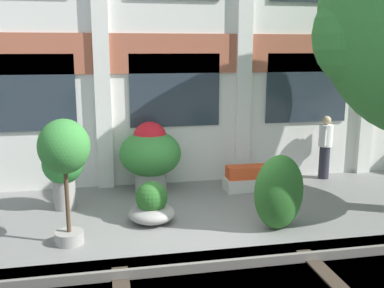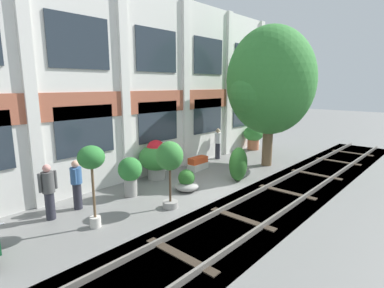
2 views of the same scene
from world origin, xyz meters
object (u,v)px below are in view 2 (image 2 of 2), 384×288
object	(u,v)px
potted_plant_stone_basin	(253,135)
resident_by_doorway	(49,190)
potted_plant_fluted_column	(130,172)
potted_plant_glazed_jar	(156,158)
potted_plant_wide_bowl	(186,182)
resident_near_plants	(218,143)
potted_plant_square_trough	(198,164)
topiary_hedge	(238,164)
broadleaf_tree	(270,83)
potted_plant_terracotta_small	(92,163)
potted_plant_low_pan	(170,160)
resident_watching_tracks	(77,183)

from	to	relation	value
potted_plant_stone_basin	resident_by_doorway	bearing A→B (deg)	-177.11
potted_plant_fluted_column	potted_plant_glazed_jar	size ratio (longest dim) A/B	0.84
potted_plant_wide_bowl	resident_near_plants	distance (m)	5.06
resident_by_doorway	potted_plant_square_trough	bearing A→B (deg)	89.48
potted_plant_fluted_column	topiary_hedge	distance (m)	4.30
potted_plant_fluted_column	potted_plant_square_trough	bearing A→B (deg)	5.97
potted_plant_glazed_jar	resident_by_doorway	xyz separation A→B (m)	(-4.52, -0.58, -0.03)
resident_near_plants	topiary_hedge	xyz separation A→B (m)	(-2.36, -2.82, -0.17)
broadleaf_tree	potted_plant_terracotta_small	bearing A→B (deg)	177.95
potted_plant_low_pan	topiary_hedge	bearing A→B (deg)	-1.09
potted_plant_low_pan	resident_by_doorway	xyz separation A→B (m)	(-2.86, 1.95, -0.69)
potted_plant_fluted_column	resident_near_plants	xyz separation A→B (m)	(6.25, 0.98, 0.01)
potted_plant_terracotta_small	potted_plant_wide_bowl	world-z (taller)	potted_plant_terracotta_small
potted_plant_low_pan	topiary_hedge	size ratio (longest dim) A/B	1.55
potted_plant_glazed_jar	topiary_hedge	bearing A→B (deg)	-52.04
potted_plant_terracotta_small	potted_plant_square_trough	world-z (taller)	potted_plant_terracotta_small
potted_plant_low_pan	broadleaf_tree	bearing A→B (deg)	2.09
resident_by_doorway	broadleaf_tree	bearing A→B (deg)	77.19
resident_by_doorway	resident_watching_tracks	distance (m)	0.89
potted_plant_terracotta_small	potted_plant_stone_basin	xyz separation A→B (m)	(11.54, 2.01, -0.95)
broadleaf_tree	resident_watching_tracks	world-z (taller)	broadleaf_tree
potted_plant_square_trough	topiary_hedge	bearing A→B (deg)	-94.01
potted_plant_fluted_column	resident_watching_tracks	bearing A→B (deg)	170.58
broadleaf_tree	potted_plant_fluted_column	xyz separation A→B (m)	(-6.81, 1.53, -3.01)
potted_plant_square_trough	topiary_hedge	xyz separation A→B (m)	(-0.16, -2.26, 0.41)
potted_plant_glazed_jar	resident_by_doorway	world-z (taller)	resident_by_doorway
resident_near_plants	potted_plant_fluted_column	bearing A→B (deg)	-135.48
potted_plant_terracotta_small	potted_plant_square_trough	xyz separation A→B (m)	(6.11, 1.63, -1.52)
broadleaf_tree	potted_plant_terracotta_small	xyz separation A→B (m)	(-8.88, 0.32, -2.05)
potted_plant_terracotta_small	resident_near_plants	bearing A→B (deg)	14.79
potted_plant_terracotta_small	potted_plant_glazed_jar	xyz separation A→B (m)	(3.92, 1.98, -0.90)
resident_watching_tracks	topiary_hedge	bearing A→B (deg)	12.71
broadleaf_tree	potted_plant_terracotta_small	distance (m)	9.12
potted_plant_terracotta_small	potted_plant_low_pan	xyz separation A→B (m)	(2.27, -0.56, -0.24)
potted_plant_glazed_jar	topiary_hedge	size ratio (longest dim) A/B	1.18
potted_plant_fluted_column	potted_plant_wide_bowl	bearing A→B (deg)	-33.17
potted_plant_square_trough	resident_watching_tracks	xyz separation A→B (m)	(-5.83, -0.13, 0.55)
broadleaf_tree	potted_plant_terracotta_small	world-z (taller)	broadleaf_tree
broadleaf_tree	resident_watching_tracks	xyz separation A→B (m)	(-8.60, 1.83, -3.02)
potted_plant_glazed_jar	topiary_hedge	world-z (taller)	potted_plant_glazed_jar
resident_near_plants	resident_by_doorway	bearing A→B (deg)	-139.30
topiary_hedge	resident_near_plants	bearing A→B (deg)	50.08
broadleaf_tree	potted_plant_stone_basin	size ratio (longest dim) A/B	4.54
broadleaf_tree	potted_plant_low_pan	xyz separation A→B (m)	(-6.61, -0.24, -2.29)
broadleaf_tree	potted_plant_low_pan	distance (m)	7.00
potted_plant_glazed_jar	resident_near_plants	bearing A→B (deg)	2.83
resident_by_doorway	potted_plant_stone_basin	bearing A→B (deg)	90.32
potted_plant_stone_basin	potted_plant_low_pan	xyz separation A→B (m)	(-9.28, -2.57, 0.71)
potted_plant_terracotta_small	potted_plant_stone_basin	world-z (taller)	potted_plant_terracotta_small
potted_plant_square_trough	potted_plant_stone_basin	xyz separation A→B (m)	(5.43, 0.37, 0.57)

